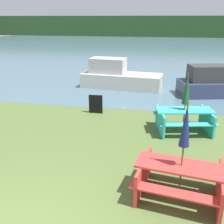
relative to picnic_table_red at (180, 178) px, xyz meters
name	(u,v)px	position (x,y,z in m)	size (l,w,h in m)	color
water	(145,47)	(-2.85, 30.46, -0.48)	(60.00, 50.00, 0.00)	slate
far_treeline	(152,26)	(-2.85, 50.46, 1.52)	(80.00, 1.60, 4.00)	#284723
picnic_table_red	(180,178)	(0.00, 0.00, 0.00)	(2.07, 1.66, 0.78)	red
picnic_table_teal	(184,118)	(0.31, 3.63, 0.00)	(2.12, 1.74, 0.78)	#33B7A8
umbrella_darkgreen	(187,89)	(0.31, 3.63, 1.01)	(0.25, 0.25, 2.03)	brown
umbrella_navy	(186,126)	(0.00, 0.00, 1.18)	(0.21, 0.21, 2.15)	brown
boat	(118,77)	(-2.85, 9.10, 0.11)	(4.45, 1.94, 1.59)	beige
boat_second	(217,84)	(2.23, 8.52, 0.07)	(4.30, 2.48, 1.49)	#333856
signboard	(96,104)	(-3.06, 4.82, -0.10)	(0.55, 0.08, 0.75)	black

